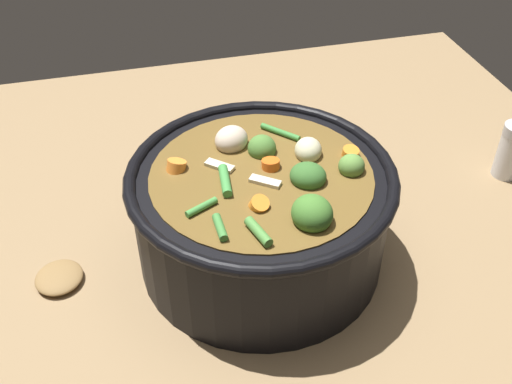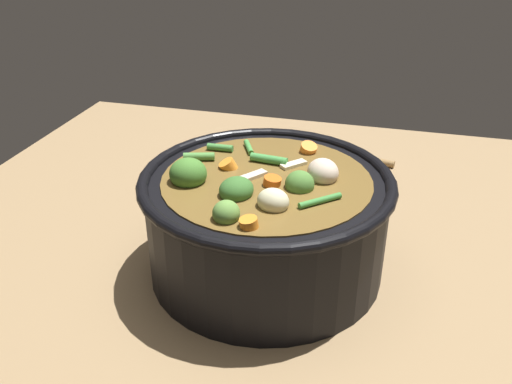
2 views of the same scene
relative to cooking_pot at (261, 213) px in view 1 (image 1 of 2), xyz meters
The scene contains 4 objects.
ground_plane 0.07m from the cooking_pot, 70.04° to the left, with size 1.10×1.10×0.00m, color #8C704C.
cooking_pot is the anchor object (origin of this frame).
wooden_spoon 0.31m from the cooking_pot, 84.40° to the left, with size 0.22×0.19×0.01m.
salt_shaker 0.41m from the cooking_pot, 79.32° to the right, with size 0.04×0.04×0.09m.
Camera 1 is at (-0.53, 0.14, 0.56)m, focal length 42.73 mm.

